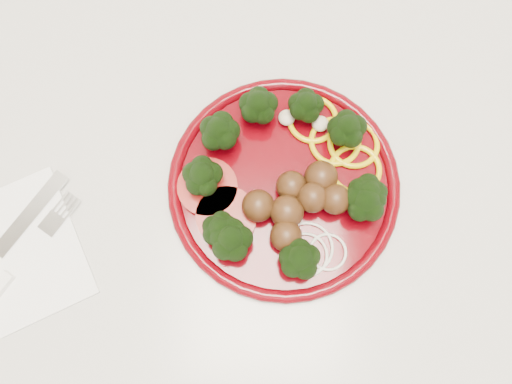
{
  "coord_description": "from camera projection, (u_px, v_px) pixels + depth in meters",
  "views": [
    {
      "loc": [
        -0.03,
        1.54,
        1.43
      ],
      "look_at": [
        -0.03,
        1.68,
        0.92
      ],
      "focal_mm": 35.0,
      "sensor_mm": 36.0,
      "label": 1
    }
  ],
  "objects": [
    {
      "name": "counter",
      "position": [
        272.0,
        243.0,
        0.98
      ],
      "size": [
        2.4,
        0.6,
        0.9
      ],
      "color": "silver",
      "rests_on": "ground"
    },
    {
      "name": "plate",
      "position": [
        285.0,
        184.0,
        0.53
      ],
      "size": [
        0.25,
        0.25,
        0.06
      ],
      "rotation": [
        0.0,
        0.0,
        0.33
      ],
      "color": "#4E0107",
      "rests_on": "counter"
    },
    {
      "name": "napkin",
      "position": [
        7.0,
        258.0,
        0.53
      ],
      "size": [
        0.2,
        0.2,
        0.0
      ],
      "primitive_type": "cube",
      "rotation": [
        0.0,
        0.0,
        0.44
      ],
      "color": "white",
      "rests_on": "counter"
    },
    {
      "name": "fork",
      "position": [
        0.0,
        287.0,
        0.51
      ],
      "size": [
        0.11,
        0.15,
        0.01
      ],
      "rotation": [
        0.0,
        0.0,
        0.96
      ],
      "color": "white",
      "rests_on": "napkin"
    }
  ]
}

